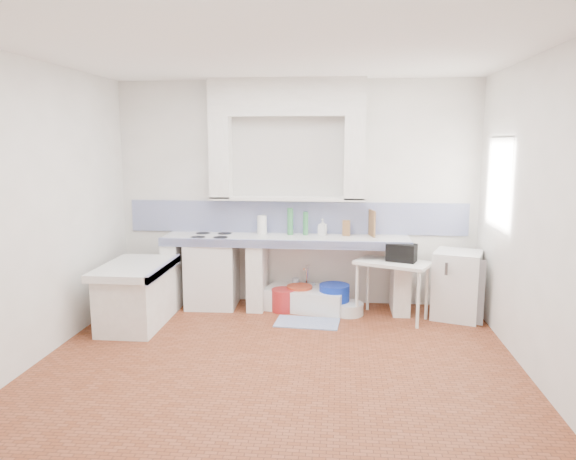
# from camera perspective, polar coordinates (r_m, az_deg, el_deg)

# --- Properties ---
(floor) EXTENTS (4.50, 4.50, 0.00)m
(floor) POSITION_cam_1_polar(r_m,az_deg,el_deg) (5.17, -1.12, -13.96)
(floor) COLOR brown
(floor) RESTS_ON ground
(ceiling) EXTENTS (4.50, 4.50, 0.00)m
(ceiling) POSITION_cam_1_polar(r_m,az_deg,el_deg) (4.81, -1.23, 18.37)
(ceiling) COLOR white
(ceiling) RESTS_ON ground
(wall_back) EXTENTS (4.50, 0.00, 4.50)m
(wall_back) POSITION_cam_1_polar(r_m,az_deg,el_deg) (6.77, 0.83, 3.88)
(wall_back) COLOR white
(wall_back) RESTS_ON ground
(wall_front) EXTENTS (4.50, 0.00, 4.50)m
(wall_front) POSITION_cam_1_polar(r_m,az_deg,el_deg) (2.85, -5.94, -3.85)
(wall_front) COLOR white
(wall_front) RESTS_ON ground
(wall_left) EXTENTS (0.00, 4.50, 4.50)m
(wall_left) POSITION_cam_1_polar(r_m,az_deg,el_deg) (5.53, -25.02, 1.76)
(wall_left) COLOR white
(wall_left) RESTS_ON ground
(wall_right) EXTENTS (0.00, 4.50, 4.50)m
(wall_right) POSITION_cam_1_polar(r_m,az_deg,el_deg) (5.05, 25.09, 1.11)
(wall_right) COLOR white
(wall_right) RESTS_ON ground
(alcove_mass) EXTENTS (1.90, 0.25, 0.45)m
(alcove_mass) POSITION_cam_1_polar(r_m,az_deg,el_deg) (6.64, -0.12, 13.92)
(alcove_mass) COLOR white
(alcove_mass) RESTS_ON ground
(window_frame) EXTENTS (0.35, 0.86, 1.06)m
(window_frame) POSITION_cam_1_polar(r_m,az_deg,el_deg) (6.22, 23.11, 4.49)
(window_frame) COLOR #392012
(window_frame) RESTS_ON ground
(lace_valance) EXTENTS (0.01, 0.84, 0.24)m
(lace_valance) POSITION_cam_1_polar(r_m,az_deg,el_deg) (6.16, 22.04, 8.07)
(lace_valance) COLOR white
(lace_valance) RESTS_ON ground
(counter_slab) EXTENTS (3.00, 0.60, 0.08)m
(counter_slab) POSITION_cam_1_polar(r_m,az_deg,el_deg) (6.56, -0.27, -1.06)
(counter_slab) COLOR white
(counter_slab) RESTS_ON ground
(counter_lip) EXTENTS (3.00, 0.04, 0.10)m
(counter_lip) POSITION_cam_1_polar(r_m,az_deg,el_deg) (6.28, -0.53, -1.52)
(counter_lip) COLOR navy
(counter_lip) RESTS_ON ground
(counter_pier_left) EXTENTS (0.20, 0.55, 0.82)m
(counter_pier_left) POSITION_cam_1_polar(r_m,az_deg,el_deg) (6.94, -11.89, -4.49)
(counter_pier_left) COLOR white
(counter_pier_left) RESTS_ON ground
(counter_pier_mid) EXTENTS (0.20, 0.55, 0.82)m
(counter_pier_mid) POSITION_cam_1_polar(r_m,az_deg,el_deg) (6.70, -3.26, -4.79)
(counter_pier_mid) COLOR white
(counter_pier_mid) RESTS_ON ground
(counter_pier_right) EXTENTS (0.20, 0.55, 0.82)m
(counter_pier_right) POSITION_cam_1_polar(r_m,az_deg,el_deg) (6.66, 11.85, -5.06)
(counter_pier_right) COLOR white
(counter_pier_right) RESTS_ON ground
(peninsula_top) EXTENTS (0.70, 1.10, 0.08)m
(peninsula_top) POSITION_cam_1_polar(r_m,az_deg,el_deg) (6.21, -15.94, -3.91)
(peninsula_top) COLOR white
(peninsula_top) RESTS_ON ground
(peninsula_base) EXTENTS (0.60, 1.00, 0.62)m
(peninsula_base) POSITION_cam_1_polar(r_m,az_deg,el_deg) (6.30, -15.79, -7.01)
(peninsula_base) COLOR white
(peninsula_base) RESTS_ON ground
(peninsula_lip) EXTENTS (0.04, 1.10, 0.10)m
(peninsula_lip) POSITION_cam_1_polar(r_m,az_deg,el_deg) (6.10, -13.04, -4.03)
(peninsula_lip) COLOR navy
(peninsula_lip) RESTS_ON ground
(backsplash) EXTENTS (4.27, 0.03, 0.40)m
(backsplash) POSITION_cam_1_polar(r_m,az_deg,el_deg) (6.79, 0.82, 1.35)
(backsplash) COLOR navy
(backsplash) RESTS_ON ground
(stove) EXTENTS (0.63, 0.61, 0.86)m
(stove) POSITION_cam_1_polar(r_m,az_deg,el_deg) (6.81, -8.04, -4.46)
(stove) COLOR white
(stove) RESTS_ON ground
(sink) EXTENTS (1.06, 0.73, 0.23)m
(sink) POSITION_cam_1_polar(r_m,az_deg,el_deg) (6.70, 1.93, -7.39)
(sink) COLOR white
(sink) RESTS_ON ground
(side_table) EXTENTS (0.94, 0.75, 0.04)m
(side_table) POSITION_cam_1_polar(r_m,az_deg,el_deg) (6.38, 10.97, -6.29)
(side_table) COLOR white
(side_table) RESTS_ON ground
(fridge) EXTENTS (0.65, 0.65, 0.79)m
(fridge) POSITION_cam_1_polar(r_m,az_deg,el_deg) (6.60, 17.52, -5.58)
(fridge) COLOR white
(fridge) RESTS_ON ground
(bucket_red) EXTENTS (0.30, 0.30, 0.27)m
(bucket_red) POSITION_cam_1_polar(r_m,az_deg,el_deg) (6.60, -0.50, -7.46)
(bucket_red) COLOR #B32122
(bucket_red) RESTS_ON ground
(bucket_orange) EXTENTS (0.34, 0.34, 0.29)m
(bucket_orange) POSITION_cam_1_polar(r_m,az_deg,el_deg) (6.68, 1.23, -7.16)
(bucket_orange) COLOR #BF3E20
(bucket_orange) RESTS_ON ground
(bucket_blue) EXTENTS (0.47, 0.47, 0.34)m
(bucket_blue) POSITION_cam_1_polar(r_m,az_deg,el_deg) (6.57, 4.94, -7.25)
(bucket_blue) COLOR #0E2BB0
(bucket_blue) RESTS_ON ground
(basin_white) EXTENTS (0.48, 0.48, 0.14)m
(basin_white) POSITION_cam_1_polar(r_m,az_deg,el_deg) (6.53, 6.41, -8.30)
(basin_white) COLOR white
(basin_white) RESTS_ON ground
(water_bottle_a) EXTENTS (0.10, 0.10, 0.34)m
(water_bottle_a) POSITION_cam_1_polar(r_m,az_deg,el_deg) (6.85, 0.80, -6.54)
(water_bottle_a) COLOR silver
(water_bottle_a) RESTS_ON ground
(water_bottle_b) EXTENTS (0.10, 0.10, 0.29)m
(water_bottle_b) POSITION_cam_1_polar(r_m,az_deg,el_deg) (6.83, 2.59, -6.82)
(water_bottle_b) COLOR silver
(water_bottle_b) RESTS_ON ground
(black_bag) EXTENTS (0.37, 0.29, 0.21)m
(black_bag) POSITION_cam_1_polar(r_m,az_deg,el_deg) (6.30, 11.98, -2.37)
(black_bag) COLOR black
(black_bag) RESTS_ON side_table
(green_bottle_a) EXTENTS (0.08, 0.08, 0.33)m
(green_bottle_a) POSITION_cam_1_polar(r_m,az_deg,el_deg) (6.67, 0.24, 0.91)
(green_bottle_a) COLOR #367F48
(green_bottle_a) RESTS_ON counter_slab
(green_bottle_b) EXTENTS (0.07, 0.07, 0.29)m
(green_bottle_b) POSITION_cam_1_polar(r_m,az_deg,el_deg) (6.66, 1.88, 0.70)
(green_bottle_b) COLOR #367F48
(green_bottle_b) RESTS_ON counter_slab
(knife_block) EXTENTS (0.10, 0.08, 0.19)m
(knife_block) POSITION_cam_1_polar(r_m,az_deg,el_deg) (6.65, 6.20, 0.21)
(knife_block) COLOR olive
(knife_block) RESTS_ON counter_slab
(cutting_board) EXTENTS (0.08, 0.23, 0.32)m
(cutting_board) POSITION_cam_1_polar(r_m,az_deg,el_deg) (6.65, 8.91, 0.72)
(cutting_board) COLOR olive
(cutting_board) RESTS_ON counter_slab
(paper_towel) EXTENTS (0.14, 0.14, 0.24)m
(paper_towel) POSITION_cam_1_polar(r_m,az_deg,el_deg) (6.72, -2.77, 0.55)
(paper_towel) COLOR white
(paper_towel) RESTS_ON counter_slab
(soap_bottle) EXTENTS (0.11, 0.11, 0.21)m
(soap_bottle) POSITION_cam_1_polar(r_m,az_deg,el_deg) (6.65, 3.68, 0.32)
(soap_bottle) COLOR white
(soap_bottle) RESTS_ON counter_slab
(rug) EXTENTS (0.75, 0.47, 0.01)m
(rug) POSITION_cam_1_polar(r_m,az_deg,el_deg) (6.22, 2.05, -9.81)
(rug) COLOR #3A529C
(rug) RESTS_ON ground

